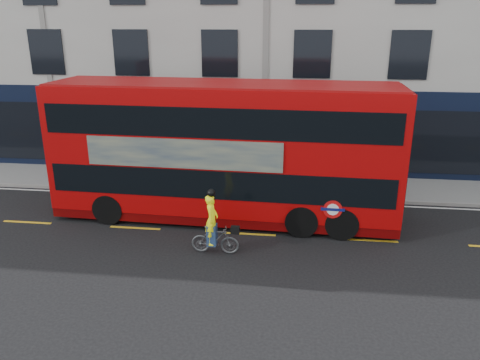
# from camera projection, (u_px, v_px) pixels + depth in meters

# --- Properties ---
(ground) EXTENTS (120.00, 120.00, 0.00)m
(ground) POSITION_uv_depth(u_px,v_px,m) (244.00, 255.00, 14.42)
(ground) COLOR black
(ground) RESTS_ON ground
(pavement) EXTENTS (60.00, 3.00, 0.12)m
(pavement) POSITION_uv_depth(u_px,v_px,m) (261.00, 184.00, 20.51)
(pavement) COLOR gray
(pavement) RESTS_ON ground
(kerb) EXTENTS (60.00, 0.12, 0.13)m
(kerb) POSITION_uv_depth(u_px,v_px,m) (258.00, 196.00, 19.10)
(kerb) COLOR gray
(kerb) RESTS_ON ground
(building_terrace) EXTENTS (50.00, 10.07, 15.00)m
(building_terrace) POSITION_uv_depth(u_px,v_px,m) (273.00, 8.00, 24.17)
(building_terrace) COLOR beige
(building_terrace) RESTS_ON ground
(road_edge_line) EXTENTS (58.00, 0.10, 0.01)m
(road_edge_line) POSITION_uv_depth(u_px,v_px,m) (257.00, 200.00, 18.83)
(road_edge_line) COLOR silver
(road_edge_line) RESTS_ON ground
(lane_dashes) EXTENTS (58.00, 0.12, 0.01)m
(lane_dashes) POSITION_uv_depth(u_px,v_px,m) (249.00, 234.00, 15.83)
(lane_dashes) COLOR gold
(lane_dashes) RESTS_ON ground
(bus) EXTENTS (12.19, 3.18, 4.88)m
(bus) POSITION_uv_depth(u_px,v_px,m) (225.00, 151.00, 16.44)
(bus) COLOR #AA0607
(bus) RESTS_ON ground
(cyclist) EXTENTS (1.51, 0.58, 2.11)m
(cyclist) POSITION_uv_depth(u_px,v_px,m) (214.00, 232.00, 14.32)
(cyclist) COLOR #4F5254
(cyclist) RESTS_ON ground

